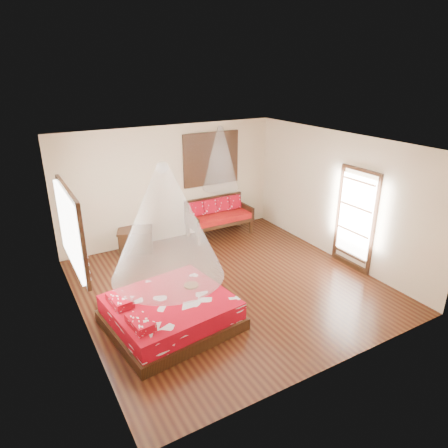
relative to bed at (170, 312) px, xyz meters
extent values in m
cube|color=black|center=(1.52, 0.66, -0.26)|extent=(5.50, 5.50, 0.02)
cube|color=white|center=(1.52, 0.66, 2.56)|extent=(5.50, 5.50, 0.02)
cube|color=beige|center=(-1.24, 0.66, 1.15)|extent=(0.02, 5.50, 2.80)
cube|color=beige|center=(4.28, 0.66, 1.15)|extent=(0.02, 5.50, 2.80)
cube|color=beige|center=(1.52, 3.42, 1.15)|extent=(5.50, 0.02, 2.80)
cube|color=beige|center=(1.52, -2.10, 1.15)|extent=(5.50, 0.02, 2.80)
cube|color=black|center=(0.02, 0.00, -0.15)|extent=(2.16, 2.00, 0.20)
cube|color=#9C0516|center=(0.02, 0.00, 0.10)|extent=(2.05, 1.89, 0.30)
cube|color=#9C0516|center=(-0.64, -0.45, 0.31)|extent=(0.34, 0.54, 0.13)
cube|color=#9C0516|center=(-0.73, 0.28, 0.31)|extent=(0.34, 0.54, 0.13)
cube|color=black|center=(1.85, 2.65, -0.04)|extent=(0.08, 0.08, 0.42)
cube|color=black|center=(3.37, 2.65, -0.04)|extent=(0.08, 0.08, 0.42)
cube|color=black|center=(1.85, 3.26, -0.04)|extent=(0.08, 0.08, 0.42)
cube|color=black|center=(3.37, 3.26, -0.04)|extent=(0.08, 0.08, 0.42)
cube|color=black|center=(2.61, 2.96, 0.13)|extent=(1.64, 0.73, 0.08)
cube|color=maroon|center=(2.61, 2.96, 0.24)|extent=(1.58, 0.67, 0.14)
cube|color=black|center=(2.61, 3.28, 0.42)|extent=(1.64, 0.06, 0.55)
cube|color=black|center=(1.83, 2.96, 0.29)|extent=(0.06, 0.73, 0.30)
cube|color=black|center=(3.39, 2.96, 0.29)|extent=(0.06, 0.73, 0.30)
cube|color=#9C0516|center=(2.06, 3.16, 0.48)|extent=(0.35, 0.19, 0.36)
cube|color=#9C0516|center=(2.43, 3.16, 0.48)|extent=(0.35, 0.19, 0.36)
cube|color=#9C0516|center=(2.79, 3.16, 0.48)|extent=(0.35, 0.19, 0.36)
cube|color=#9C0516|center=(3.16, 3.16, 0.48)|extent=(0.35, 0.19, 0.36)
cube|color=black|center=(0.44, 3.11, -0.01)|extent=(0.89, 0.77, 0.49)
cube|color=black|center=(0.44, 3.11, 0.26)|extent=(0.94, 0.82, 0.05)
cube|color=black|center=(2.61, 3.38, 1.65)|extent=(1.52, 0.06, 1.32)
cube|color=black|center=(2.61, 3.37, 1.65)|extent=(1.35, 0.04, 1.10)
cube|color=black|center=(-1.20, 0.86, 1.45)|extent=(0.08, 1.74, 1.34)
cube|color=silver|center=(-1.16, 0.86, 1.45)|extent=(0.04, 1.54, 1.10)
cube|color=black|center=(4.24, 0.06, 0.80)|extent=(0.08, 1.02, 2.16)
cube|color=white|center=(4.22, 0.06, 0.90)|extent=(0.03, 0.82, 1.70)
cylinder|color=brown|center=(0.50, 0.21, 0.26)|extent=(0.25, 0.25, 0.03)
cone|color=white|center=(0.02, 0.00, 1.60)|extent=(1.77, 1.77, 1.80)
cone|color=white|center=(2.61, 2.91, 1.75)|extent=(0.88, 0.88, 1.50)
camera|label=1|loc=(-2.02, -5.31, 3.81)|focal=32.00mm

